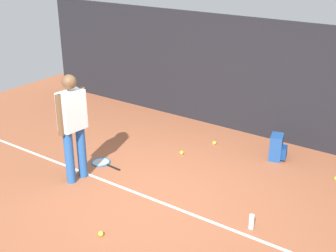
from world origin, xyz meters
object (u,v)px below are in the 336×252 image
object	(u,v)px
tennis_ball_near_player	(182,153)
tennis_ball_far_left	(214,143)
backpack	(277,148)
tennis_racket	(102,163)
tennis_ball_mid_court	(336,179)
tennis_player	(73,122)
water_bottle	(251,222)
tennis_ball_by_fence	(101,234)

from	to	relation	value
tennis_ball_near_player	tennis_ball_far_left	world-z (taller)	same
backpack	tennis_racket	bearing A→B (deg)	113.10
backpack	tennis_ball_mid_court	xyz separation A→B (m)	(1.06, -0.17, -0.18)
backpack	tennis_ball_mid_court	world-z (taller)	backpack
tennis_racket	backpack	world-z (taller)	backpack
backpack	tennis_ball_far_left	xyz separation A→B (m)	(-1.15, -0.11, -0.18)
tennis_player	tennis_ball_far_left	size ratio (longest dim) A/B	25.76
backpack	tennis_ball_near_player	xyz separation A→B (m)	(-1.42, -0.79, -0.18)
tennis_ball_mid_court	water_bottle	distance (m)	1.99
tennis_racket	tennis_ball_far_left	world-z (taller)	tennis_ball_far_left
tennis_ball_near_player	tennis_ball_far_left	xyz separation A→B (m)	(0.27, 0.69, 0.00)
tennis_ball_by_fence	tennis_ball_near_player	bearing A→B (deg)	99.83
tennis_ball_mid_court	tennis_ball_far_left	distance (m)	2.22
backpack	tennis_ball_near_player	world-z (taller)	backpack
tennis_player	backpack	world-z (taller)	tennis_player
water_bottle	tennis_ball_by_fence	bearing A→B (deg)	-140.14
tennis_ball_by_fence	tennis_ball_mid_court	size ratio (longest dim) A/B	1.00
tennis_player	tennis_ball_by_fence	bearing A→B (deg)	60.55
tennis_ball_near_player	water_bottle	size ratio (longest dim) A/B	0.33
tennis_player	tennis_ball_mid_court	bearing A→B (deg)	128.54
backpack	water_bottle	bearing A→B (deg)	178.69
tennis_ball_mid_court	tennis_ball_far_left	bearing A→B (deg)	178.45
tennis_racket	tennis_ball_near_player	world-z (taller)	tennis_ball_near_player
tennis_ball_near_player	tennis_ball_far_left	size ratio (longest dim) A/B	1.00
tennis_ball_by_fence	tennis_ball_mid_court	bearing A→B (deg)	57.03
tennis_ball_near_player	tennis_ball_by_fence	distance (m)	2.57
tennis_racket	tennis_ball_near_player	bearing A→B (deg)	-127.32
tennis_player	tennis_ball_mid_court	world-z (taller)	tennis_player
tennis_racket	water_bottle	xyz separation A→B (m)	(2.85, -0.24, 0.09)
tennis_ball_far_left	water_bottle	size ratio (longest dim) A/B	0.33
tennis_racket	tennis_ball_by_fence	distance (m)	2.01
tennis_player	tennis_ball_near_player	xyz separation A→B (m)	(0.87, 1.66, -0.93)
tennis_player	backpack	distance (m)	3.44
tennis_player	tennis_ball_far_left	xyz separation A→B (m)	(1.14, 2.34, -0.93)
tennis_racket	tennis_ball_far_left	distance (m)	2.10
tennis_racket	tennis_ball_by_fence	world-z (taller)	tennis_ball_by_fence
tennis_ball_far_left	water_bottle	distance (m)	2.58
water_bottle	tennis_ball_mid_court	bearing A→B (deg)	73.79
tennis_ball_mid_court	water_bottle	xyz separation A→B (m)	(-0.56, -1.91, 0.07)
tennis_racket	tennis_ball_far_left	size ratio (longest dim) A/B	9.44
tennis_racket	tennis_ball_near_player	size ratio (longest dim) A/B	9.44
backpack	tennis_ball_mid_court	size ratio (longest dim) A/B	6.67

